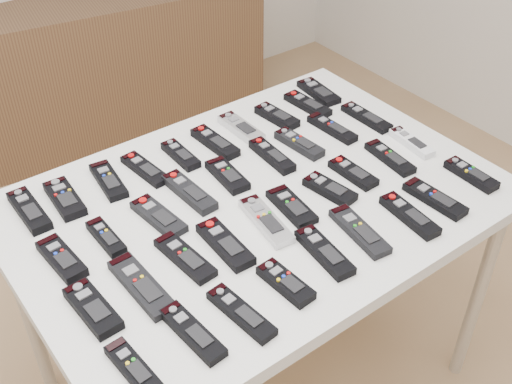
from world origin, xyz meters
TOP-DOWN VIEW (x-y plane):
  - table at (0.13, 0.15)m, footprint 1.25×0.88m
  - sideboard at (0.49, 1.78)m, footprint 1.49×0.61m
  - remote_0 at (-0.37, 0.44)m, footprint 0.05×0.18m
  - remote_1 at (-0.28, 0.43)m, footprint 0.07×0.17m
  - remote_2 at (-0.15, 0.44)m, footprint 0.07×0.17m
  - remote_3 at (-0.05, 0.42)m, footprint 0.07×0.18m
  - remote_4 at (0.07, 0.42)m, footprint 0.05×0.15m
  - remote_5 at (0.18, 0.41)m, footprint 0.06×0.18m
  - remote_6 at (0.28, 0.43)m, footprint 0.06×0.17m
  - remote_7 at (0.41, 0.42)m, footprint 0.07×0.16m
  - remote_8 at (0.53, 0.42)m, footprint 0.06×0.17m
  - remote_9 at (0.62, 0.46)m, footprint 0.07×0.17m
  - remote_10 at (-0.38, 0.23)m, footprint 0.07×0.16m
  - remote_11 at (-0.26, 0.23)m, footprint 0.04×0.14m
  - remote_12 at (-0.12, 0.23)m, footprint 0.07×0.18m
  - remote_13 at (-0.01, 0.26)m, footprint 0.06×0.19m
  - remote_14 at (0.12, 0.26)m, footprint 0.07×0.16m
  - remote_15 at (0.27, 0.26)m, footprint 0.05×0.17m
  - remote_16 at (0.37, 0.26)m, footprint 0.06×0.17m
  - remote_17 at (0.50, 0.27)m, footprint 0.05×0.18m
  - remote_18 at (0.63, 0.25)m, footprint 0.05×0.18m
  - remote_19 at (-0.38, 0.05)m, footprint 0.07×0.17m
  - remote_20 at (-0.27, 0.04)m, footprint 0.06×0.21m
  - remote_21 at (-0.14, 0.06)m, footprint 0.07×0.18m
  - remote_22 at (-0.04, 0.04)m, footprint 0.06×0.18m
  - remote_23 at (0.09, 0.05)m, footprint 0.08×0.20m
  - remote_24 at (0.17, 0.06)m, footprint 0.08×0.16m
  - remote_25 at (0.30, 0.05)m, footprint 0.08×0.15m
  - remote_26 at (0.40, 0.07)m, footprint 0.05×0.15m
  - remote_27 at (0.53, 0.06)m, footprint 0.06×0.17m
  - remote_28 at (0.64, 0.07)m, footprint 0.06×0.16m
  - remote_29 at (-0.39, -0.14)m, footprint 0.05×0.15m
  - remote_30 at (-0.25, -0.14)m, footprint 0.06×0.18m
  - remote_31 at (-0.14, -0.15)m, footprint 0.06×0.18m
  - remote_32 at (-0.01, -0.14)m, footprint 0.06×0.15m
  - remote_33 at (0.13, -0.12)m, footprint 0.07×0.18m
  - remote_34 at (0.24, -0.12)m, footprint 0.08×0.19m
  - remote_35 at (0.39, -0.15)m, footprint 0.06×0.18m
  - remote_36 at (0.49, -0.14)m, footprint 0.06×0.18m
  - remote_37 at (0.65, -0.13)m, footprint 0.05×0.16m

SIDE VIEW (x-z plane):
  - sideboard at x=0.49m, z-range 0.00..0.72m
  - table at x=0.13m, z-range 0.33..1.11m
  - remote_3 at x=-0.05m, z-range 0.78..0.80m
  - remote_18 at x=0.63m, z-range 0.78..0.80m
  - remote_24 at x=0.17m, z-range 0.78..0.80m
  - remote_9 at x=0.62m, z-range 0.78..0.80m
  - remote_2 at x=-0.15m, z-range 0.78..0.80m
  - remote_8 at x=0.53m, z-range 0.78..0.80m
  - remote_12 at x=-0.12m, z-range 0.78..0.80m
  - remote_27 at x=0.53m, z-range 0.78..0.80m
  - remote_21 at x=-0.14m, z-range 0.78..0.80m
  - remote_23 at x=0.09m, z-range 0.78..0.80m
  - remote_26 at x=0.40m, z-range 0.78..0.80m
  - remote_31 at x=-0.14m, z-range 0.78..0.80m
  - remote_28 at x=0.64m, z-range 0.78..0.80m
  - remote_17 at x=0.50m, z-range 0.78..0.80m
  - remote_4 at x=0.07m, z-range 0.78..0.80m
  - remote_34 at x=0.24m, z-range 0.78..0.80m
  - remote_11 at x=-0.26m, z-range 0.78..0.80m
  - remote_20 at x=-0.27m, z-range 0.78..0.80m
  - remote_29 at x=-0.39m, z-range 0.78..0.80m
  - remote_36 at x=0.49m, z-range 0.78..0.80m
  - remote_14 at x=0.12m, z-range 0.78..0.80m
  - remote_30 at x=-0.25m, z-range 0.78..0.80m
  - remote_25 at x=0.30m, z-range 0.78..0.80m
  - remote_5 at x=0.18m, z-range 0.78..0.80m
  - remote_1 at x=-0.28m, z-range 0.78..0.80m
  - remote_7 at x=0.41m, z-range 0.78..0.80m
  - remote_6 at x=0.28m, z-range 0.78..0.80m
  - remote_37 at x=0.65m, z-range 0.78..0.80m
  - remote_0 at x=-0.37m, z-range 0.78..0.80m
  - remote_35 at x=0.39m, z-range 0.78..0.80m
  - remote_33 at x=0.13m, z-range 0.78..0.80m
  - remote_10 at x=-0.38m, z-range 0.78..0.80m
  - remote_16 at x=0.37m, z-range 0.78..0.80m
  - remote_32 at x=-0.01m, z-range 0.78..0.80m
  - remote_22 at x=-0.04m, z-range 0.78..0.80m
  - remote_13 at x=-0.01m, z-range 0.78..0.80m
  - remote_15 at x=0.27m, z-range 0.78..0.80m
  - remote_19 at x=-0.38m, z-range 0.78..0.80m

